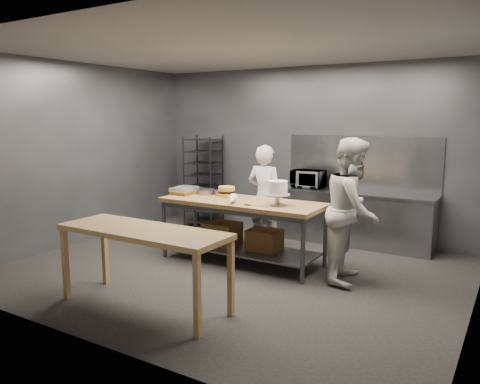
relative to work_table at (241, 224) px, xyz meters
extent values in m
plane|color=black|center=(0.11, -0.39, -0.57)|extent=(6.00, 6.00, 0.00)
cube|color=#4C4F54|center=(0.11, 2.11, 0.93)|extent=(6.00, 0.04, 3.00)
cube|color=brown|center=(0.02, 0.00, 0.32)|extent=(2.40, 0.90, 0.06)
cube|color=#47494C|center=(0.02, 0.00, -0.37)|extent=(2.25, 0.75, 0.03)
cylinder|color=#47494C|center=(-1.12, -0.39, -0.14)|extent=(0.06, 0.06, 0.86)
cylinder|color=#47494C|center=(-1.12, 0.39, -0.14)|extent=(0.06, 0.06, 0.86)
cylinder|color=#47494C|center=(1.16, -0.39, -0.14)|extent=(0.06, 0.06, 0.86)
cylinder|color=#47494C|center=(1.16, 0.39, -0.14)|extent=(0.06, 0.06, 0.86)
cube|color=brown|center=(-0.31, -0.04, -0.18)|extent=(0.50, 0.40, 0.35)
cube|color=brown|center=(0.36, 0.07, -0.21)|extent=(0.45, 0.38, 0.30)
cube|color=olive|center=(-0.06, -1.98, 0.30)|extent=(2.00, 0.70, 0.06)
cube|color=olive|center=(-1.01, -2.28, -0.15)|extent=(0.06, 0.06, 0.84)
cube|color=olive|center=(-1.01, -1.68, -0.15)|extent=(0.06, 0.06, 0.84)
cube|color=olive|center=(0.89, -2.28, -0.15)|extent=(0.06, 0.06, 0.84)
cube|color=olive|center=(0.89, -1.68, -0.15)|extent=(0.06, 0.06, 0.84)
cube|color=slate|center=(1.11, 1.79, 0.31)|extent=(2.60, 0.60, 0.04)
cube|color=slate|center=(1.11, 1.79, -0.14)|extent=(2.56, 0.56, 0.86)
cube|color=slate|center=(1.11, 2.09, 0.78)|extent=(2.60, 0.02, 0.90)
cube|color=black|center=(-1.90, 1.71, 0.30)|extent=(0.71, 0.75, 1.75)
cube|color=white|center=(-1.90, 1.71, -0.03)|extent=(0.42, 0.31, 0.45)
imported|color=silver|center=(-0.04, 0.80, 0.27)|extent=(0.62, 0.41, 1.68)
imported|color=silver|center=(1.63, 0.08, 0.36)|extent=(0.82, 0.99, 1.86)
imported|color=black|center=(0.28, 1.79, 0.48)|extent=(0.54, 0.37, 0.30)
cylinder|color=#B8AF93|center=(0.63, -0.08, 0.36)|extent=(0.20, 0.20, 0.02)
cylinder|color=#B8AF93|center=(0.63, -0.08, 0.43)|extent=(0.06, 0.06, 0.12)
cylinder|color=#B8AF93|center=(0.63, -0.08, 0.50)|extent=(0.34, 0.34, 0.02)
cylinder|color=white|center=(0.63, -0.08, 0.60)|extent=(0.27, 0.27, 0.18)
cylinder|color=gold|center=(-0.33, 0.12, 0.38)|extent=(0.25, 0.25, 0.06)
cylinder|color=black|center=(-0.33, 0.12, 0.43)|extent=(0.25, 0.25, 0.04)
cylinder|color=gold|center=(-0.33, 0.12, 0.48)|extent=(0.25, 0.25, 0.06)
cylinder|color=gray|center=(-0.76, 0.18, 0.39)|extent=(0.28, 0.28, 0.07)
cylinder|color=gray|center=(-0.50, 0.26, 0.39)|extent=(0.25, 0.25, 0.07)
cylinder|color=gray|center=(-0.97, 0.22, 0.39)|extent=(0.27, 0.27, 0.07)
cone|color=white|center=(0.05, -0.33, 0.41)|extent=(0.27, 0.39, 0.12)
cube|color=slate|center=(0.47, -0.30, 0.35)|extent=(0.28, 0.02, 0.00)
cube|color=black|center=(0.29, -0.30, 0.36)|extent=(0.09, 0.02, 0.02)
cube|color=#96591E|center=(-1.04, -0.08, 0.37)|extent=(0.30, 0.20, 0.05)
cube|color=silver|center=(-1.04, -0.08, 0.43)|extent=(0.31, 0.21, 0.06)
cube|color=#96591E|center=(-1.06, 0.11, 0.37)|extent=(0.30, 0.20, 0.05)
cube|color=silver|center=(-1.06, 0.11, 0.43)|extent=(0.31, 0.21, 0.06)
camera|label=1|loc=(3.45, -5.70, 1.54)|focal=35.00mm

